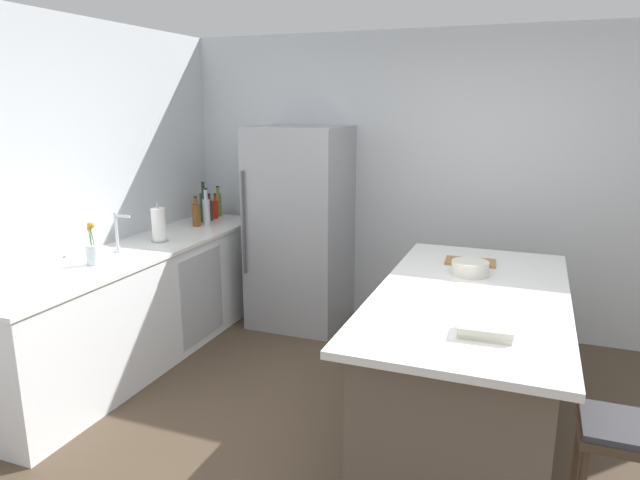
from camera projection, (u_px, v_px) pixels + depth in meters
The scene contains 19 objects.
ground_plane at pixel (371, 461), 3.22m from camera, with size 7.20×7.20×0.00m, color #4C3D2D.
wall_rear at pixel (445, 184), 4.96m from camera, with size 6.00×0.10×2.60m, color silver.
wall_left at pixel (22, 209), 3.77m from camera, with size 0.10×6.00×2.60m, color silver.
counter_run_left at pixel (142, 303), 4.45m from camera, with size 0.67×2.88×0.90m.
kitchen_island at pixel (467, 363), 3.41m from camera, with size 1.08×2.14×0.91m.
refrigerator at pixel (300, 227), 5.09m from camera, with size 0.80×0.78×1.80m.
bar_stool at pixel (620, 446), 2.48m from camera, with size 0.36×0.36×0.63m.
sink_faucet at pixel (118, 232), 4.19m from camera, with size 0.15×0.05×0.30m.
flower_vase at pixel (93, 252), 3.88m from camera, with size 0.09×0.09×0.30m.
paper_towel_roll at pixel (159, 225), 4.53m from camera, with size 0.14×0.14×0.31m.
olive_oil_bottle at pixel (218, 204), 5.55m from camera, with size 0.06×0.06×0.30m.
hot_sauce_bottle at pixel (215, 208), 5.45m from camera, with size 0.05×0.05×0.24m.
syrup_bottle at pixel (210, 210), 5.36m from camera, with size 0.06×0.06×0.26m.
wine_bottle at pixel (204, 206), 5.28m from camera, with size 0.07×0.07×0.38m.
soda_bottle at pixel (206, 210), 5.16m from camera, with size 0.07×0.07×0.34m.
whiskey_bottle at pixel (196, 214), 5.10m from camera, with size 0.08×0.08×0.27m.
cookbook_stack at pixel (486, 330), 2.68m from camera, with size 0.26×0.18×0.05m.
mixing_bowl at pixel (470, 268), 3.63m from camera, with size 0.23×0.23×0.09m.
cutting_board at pixel (470, 262), 3.90m from camera, with size 0.35×0.22×0.02m.
Camera 1 is at (0.74, -2.75, 1.99)m, focal length 31.67 mm.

